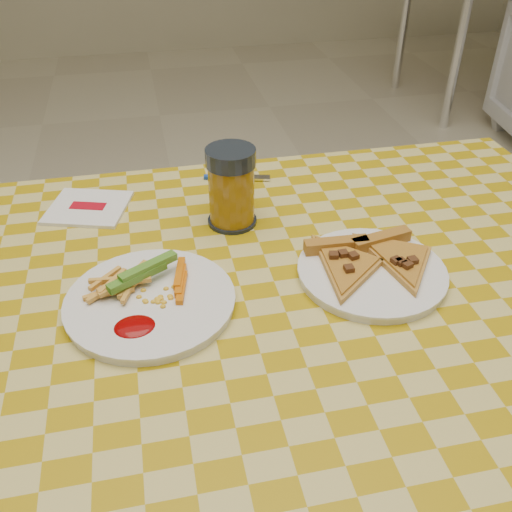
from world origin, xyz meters
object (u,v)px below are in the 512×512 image
Objects in this scene: plate_left at (150,303)px; plate_right at (371,273)px; table at (245,339)px; drink_glass at (231,188)px.

plate_left is 0.33m from plate_right.
plate_right is at bearing 4.83° from table.
plate_right is at bearing -47.83° from drink_glass.
table is at bearing -175.17° from plate_right.
plate_right is 1.60× the size of drink_glass.
table is 0.21m from plate_right.
drink_glass is at bearing 132.17° from plate_right.
plate_left is (-0.13, 0.02, 0.08)m from table.
table is at bearing -95.36° from drink_glass.
plate_left is 1.07× the size of plate_right.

